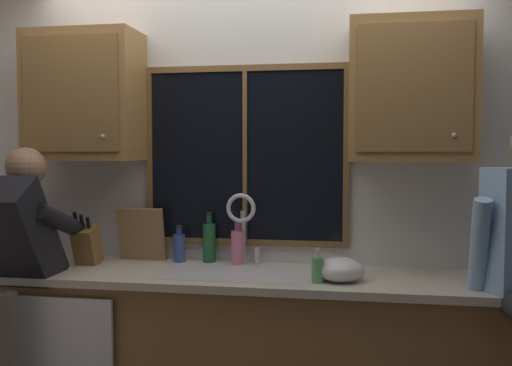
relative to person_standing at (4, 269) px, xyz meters
name	(u,v)px	position (x,y,z in m)	size (l,w,h in m)	color
back_wall	(256,199)	(1.16, 0.68, 0.31)	(5.82, 0.12, 2.55)	silver
window_glass	(245,156)	(1.11, 0.61, 0.56)	(1.10, 0.02, 0.95)	black
window_frame_top	(245,68)	(1.11, 0.60, 1.05)	(1.17, 0.02, 0.04)	brown
window_frame_bottom	(245,242)	(1.11, 0.60, 0.07)	(1.17, 0.02, 0.04)	brown
window_frame_left	(149,156)	(0.55, 0.60, 0.56)	(0.04, 0.02, 0.95)	brown
window_frame_right	(346,156)	(1.68, 0.60, 0.56)	(0.04, 0.02, 0.95)	brown
window_mullion_center	(245,156)	(1.11, 0.60, 0.56)	(0.02, 0.02, 0.95)	brown
lower_cabinet_run	(245,362)	(1.16, 0.33, -0.53)	(3.42, 0.58, 0.88)	olive
countertop	(244,277)	(1.16, 0.31, -0.07)	(3.48, 0.62, 0.04)	beige
upper_cabinet_left	(84,96)	(0.22, 0.45, 0.89)	(0.62, 0.36, 0.72)	#9E703D
upper_cabinet_right	(411,91)	(2.01, 0.45, 0.89)	(0.62, 0.36, 0.72)	#9E703D
sink	(235,291)	(1.11, 0.32, -0.14)	(0.80, 0.46, 0.21)	#B7B7BC
faucet	(243,220)	(1.12, 0.50, 0.21)	(0.18, 0.09, 0.40)	silver
person_standing	(4,269)	(0.00, 0.00, 0.00)	(0.53, 0.68, 1.57)	#595147
knife_block	(87,245)	(0.26, 0.37, 0.06)	(0.12, 0.18, 0.32)	brown
cutting_board	(142,234)	(0.52, 0.54, 0.11)	(0.27, 0.02, 0.31)	#997047
mixing_bowl	(340,270)	(1.66, 0.22, 0.01)	(0.24, 0.24, 0.12)	silver
soap_dispenser	(318,269)	(1.55, 0.16, 0.02)	(0.06, 0.07, 0.17)	#59A566
bottle_green_glass	(238,246)	(1.09, 0.52, 0.06)	(0.07, 0.07, 0.25)	pink
bottle_tall_clear	(209,242)	(0.91, 0.55, 0.07)	(0.07, 0.07, 0.29)	#1E592D
bottle_amber_small	(179,247)	(0.74, 0.53, 0.04)	(0.07, 0.07, 0.21)	#334C8C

